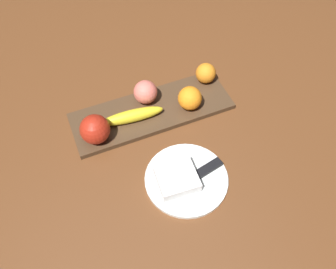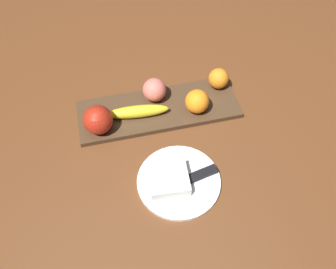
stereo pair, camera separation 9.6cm
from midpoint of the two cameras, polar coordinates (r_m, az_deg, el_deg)
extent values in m
plane|color=brown|center=(1.09, -1.10, 4.62)|extent=(2.40, 2.40, 0.00)
cube|color=#4B3421|center=(1.06, 1.06, 3.88)|extent=(0.48, 0.16, 0.02)
sphere|color=#A92414|center=(0.99, -8.50, 2.17)|extent=(0.08, 0.08, 0.08)
ellipsoid|color=yellow|center=(1.02, -2.26, 3.53)|extent=(0.19, 0.05, 0.04)
sphere|color=orange|center=(1.12, 10.62, 8.71)|extent=(0.06, 0.06, 0.06)
sphere|color=orange|center=(1.04, 7.37, 5.14)|extent=(0.07, 0.07, 0.07)
sphere|color=#E67061|center=(1.06, 0.41, 7.04)|extent=(0.07, 0.07, 0.07)
cylinder|color=white|center=(0.93, 4.72, -7.73)|extent=(0.22, 0.22, 0.01)
cube|color=white|center=(0.91, 3.14, -7.45)|extent=(0.11, 0.10, 0.03)
cube|color=silver|center=(0.92, 4.96, -8.12)|extent=(0.15, 0.05, 0.00)
cube|color=black|center=(0.94, 8.26, -6.59)|extent=(0.09, 0.04, 0.01)
camera|label=1|loc=(0.05, -87.13, 3.90)|focal=37.86mm
camera|label=2|loc=(0.05, 92.87, -3.90)|focal=37.86mm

